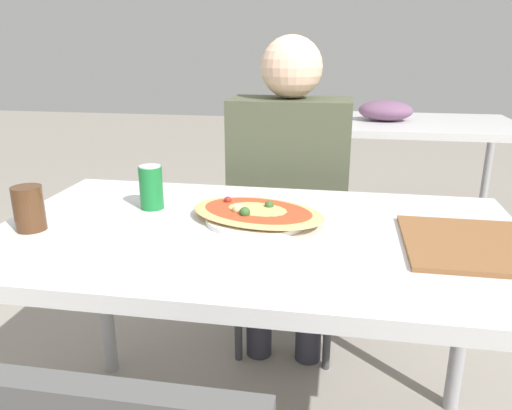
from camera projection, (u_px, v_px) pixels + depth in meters
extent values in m
cube|color=silver|center=(256.00, 237.00, 1.27)|extent=(1.34, 0.77, 0.04)
cylinder|color=#99999E|center=(104.00, 287.00, 1.80)|extent=(0.05, 0.05, 0.70)
cylinder|color=#99999E|center=(463.00, 318.00, 1.60)|extent=(0.05, 0.05, 0.70)
cube|color=#4C4C4C|center=(289.00, 238.00, 1.96)|extent=(0.40, 0.40, 0.04)
cube|color=#4C4C4C|center=(295.00, 169.00, 2.06)|extent=(0.38, 0.03, 0.43)
cylinder|color=#38383D|center=(328.00, 317.00, 1.84)|extent=(0.03, 0.03, 0.44)
cylinder|color=#38383D|center=(238.00, 309.00, 1.90)|extent=(0.03, 0.03, 0.44)
cylinder|color=#38383D|center=(331.00, 277.00, 2.16)|extent=(0.03, 0.03, 0.44)
cylinder|color=#38383D|center=(254.00, 271.00, 2.22)|extent=(0.03, 0.03, 0.44)
cylinder|color=#2D2D38|center=(309.00, 304.00, 1.90)|extent=(0.10, 0.10, 0.48)
cylinder|color=#2D2D38|center=(259.00, 300.00, 1.93)|extent=(0.10, 0.10, 0.48)
cube|color=#474C38|center=(289.00, 170.00, 1.84)|extent=(0.43, 0.23, 0.52)
sphere|color=beige|center=(292.00, 67.00, 1.73)|extent=(0.22, 0.22, 0.22)
cylinder|color=white|center=(258.00, 218.00, 1.33)|extent=(0.28, 0.28, 0.01)
ellipsoid|color=#E0AD66|center=(258.00, 212.00, 1.32)|extent=(0.42, 0.34, 0.02)
ellipsoid|color=#B24223|center=(258.00, 210.00, 1.32)|extent=(0.35, 0.28, 0.01)
sphere|color=beige|center=(238.00, 209.00, 1.31)|extent=(0.03, 0.03, 0.03)
sphere|color=#335928|center=(269.00, 205.00, 1.34)|extent=(0.02, 0.02, 0.02)
sphere|color=maroon|center=(228.00, 200.00, 1.38)|extent=(0.02, 0.02, 0.02)
sphere|color=#335928|center=(245.00, 212.00, 1.28)|extent=(0.03, 0.03, 0.03)
cylinder|color=#197233|center=(151.00, 188.00, 1.41)|extent=(0.07, 0.07, 0.12)
cylinder|color=silver|center=(150.00, 166.00, 1.39)|extent=(0.06, 0.06, 0.00)
cylinder|color=#4C2D19|center=(29.00, 208.00, 1.25)|extent=(0.08, 0.08, 0.11)
cube|color=brown|center=(485.00, 245.00, 1.16)|extent=(0.37, 0.33, 0.01)
cube|color=silver|center=(422.00, 125.00, 2.98)|extent=(1.10, 0.80, 0.04)
ellipsoid|color=#724C6B|center=(386.00, 111.00, 2.99)|extent=(0.32, 0.24, 0.12)
cylinder|color=#99999E|center=(333.00, 196.00, 2.85)|extent=(0.05, 0.05, 0.70)
cylinder|color=#99999E|center=(336.00, 167.00, 3.50)|extent=(0.05, 0.05, 0.70)
cylinder|color=#99999E|center=(487.00, 173.00, 3.34)|extent=(0.05, 0.05, 0.70)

